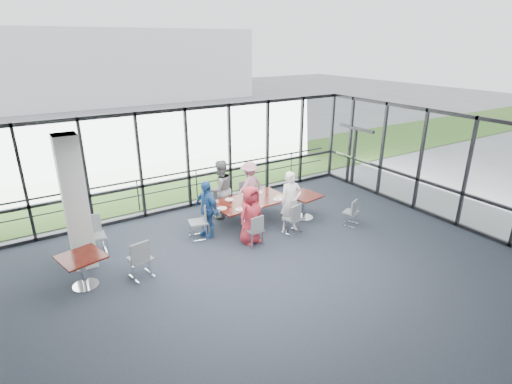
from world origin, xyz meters
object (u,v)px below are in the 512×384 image
side_table_right (305,199)px  chair_main_fl (219,203)px  chair_main_fr (247,196)px  chair_spare_la (140,259)px  main_table (250,204)px  side_table_left (82,261)px  diner_near_left (251,215)px  diner_far_left (220,189)px  chair_main_nr (293,219)px  chair_spare_lb (95,236)px  diner_far_right (250,186)px  chair_spare_r (351,212)px  structural_column (75,203)px  chair_main_nl (254,230)px  diner_near_right (291,202)px  diner_end (207,209)px  chair_main_end (198,222)px

side_table_right → chair_main_fl: (-2.10, 1.53, -0.22)m
chair_main_fr → chair_spare_la: chair_spare_la is taller
main_table → side_table_left: same height
main_table → diner_near_left: 1.17m
side_table_left → diner_far_left: bearing=21.6°
chair_main_nr → chair_main_fr: (-0.15, 2.24, -0.03)m
side_table_left → side_table_right: bearing=2.4°
chair_spare_lb → diner_far_right: bearing=-171.4°
side_table_right → chair_spare_r: chair_spare_r is taller
structural_column → chair_main_fr: size_ratio=3.84×
side_table_left → chair_spare_r: size_ratio=1.28×
chair_main_nl → chair_main_nr: chair_main_nr is taller
diner_far_left → chair_spare_la: diner_far_left is taller
side_table_right → chair_main_nr: bearing=-145.7°
diner_near_right → chair_main_nr: (-0.08, -0.20, -0.42)m
side_table_left → chair_main_nr: (5.42, -0.35, -0.19)m
diner_near_left → chair_main_nr: diner_near_left is taller
diner_far_left → main_table: bearing=114.1°
chair_main_fr → chair_main_fl: bearing=1.0°
diner_end → chair_spare_lb: size_ratio=1.66×
side_table_left → chair_main_end: chair_main_end is taller
diner_end → chair_main_nl: 1.43m
structural_column → side_table_left: bearing=-100.5°
main_table → diner_far_left: (-0.50, 0.89, 0.25)m
diner_far_left → chair_main_nr: bearing=114.8°
diner_far_left → chair_spare_r: size_ratio=2.23×
chair_main_nr → chair_main_fr: chair_main_nr is taller
main_table → diner_end: (-1.40, -0.00, 0.15)m
chair_main_nr → chair_main_end: chair_main_end is taller
main_table → chair_main_fl: 1.16m
chair_main_nl → chair_main_fr: (1.11, 2.22, -0.00)m
structural_column → main_table: size_ratio=1.43×
side_table_right → chair_main_nr: chair_main_nr is taller
diner_far_right → chair_spare_r: diner_far_right is taller
structural_column → diner_far_left: bearing=10.1°
chair_main_end → main_table: bearing=102.2°
main_table → side_table_right: (1.59, -0.51, -0.01)m
chair_spare_r → chair_spare_la: bearing=151.3°
diner_far_left → chair_spare_la: 3.67m
diner_far_left → chair_spare_la: size_ratio=1.91×
chair_main_end → side_table_left: bearing=-63.8°
side_table_left → chair_main_nl: (4.16, -0.34, -0.21)m
chair_main_end → chair_main_nr: bearing=76.3°
chair_main_fl → chair_spare_r: (2.94, -2.64, -0.00)m
diner_near_left → diner_end: size_ratio=1.00×
diner_end → chair_main_nr: size_ratio=1.81×
side_table_left → diner_far_left: 4.56m
structural_column → chair_spare_r: (7.00, -1.79, -1.20)m
main_table → structural_column: bearing=175.3°
side_table_right → chair_spare_lb: chair_spare_lb is taller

